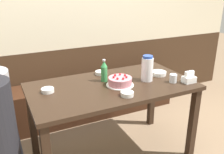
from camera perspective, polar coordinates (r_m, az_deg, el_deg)
name	(u,v)px	position (r m, az deg, el deg)	size (l,w,h in m)	color
back_wall	(72,12)	(2.99, -9.06, 14.50)	(4.80, 0.04, 2.50)	#3D2819
bench_seat	(82,99)	(3.06, -6.77, -5.07)	(2.38, 0.38, 0.47)	#381E11
dining_table	(112,95)	(2.19, 0.04, -4.06)	(1.42, 0.76, 0.74)	black
birthday_cake	(120,81)	(2.13, 1.86, -1.01)	(0.24, 0.24, 0.09)	white
water_pitcher	(147,68)	(2.23, 8.06, 1.94)	(0.10, 0.10, 0.23)	white
soju_bottle	(104,71)	(2.20, -1.82, 1.37)	(0.06, 0.06, 0.20)	#388E4C
napkin_holder	(189,78)	(2.29, 17.18, -0.30)	(0.11, 0.08, 0.11)	white
bowl_soup_white	(48,90)	(2.07, -14.50, -2.95)	(0.10, 0.10, 0.03)	white
bowl_rice_small	(101,73)	(2.39, -2.63, 0.99)	(0.10, 0.10, 0.03)	white
bowl_side_dish	(159,73)	(2.42, 10.66, 0.86)	(0.14, 0.14, 0.03)	white
bowl_sauce_shallow	(127,94)	(1.94, 3.48, -3.85)	(0.10, 0.10, 0.03)	white
glass_water_tall	(173,78)	(2.26, 13.81, -0.29)	(0.06, 0.06, 0.07)	silver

